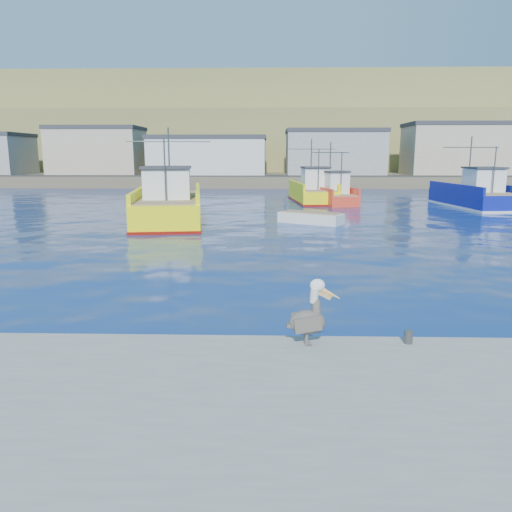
# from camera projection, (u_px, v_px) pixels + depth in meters

# --- Properties ---
(ground) EXTENTS (260.00, 260.00, 0.00)m
(ground) POSITION_uv_depth(u_px,v_px,m) (276.00, 316.00, 14.97)
(ground) COLOR #071458
(ground) RESTS_ON ground
(dock_bollards) EXTENTS (36.20, 0.20, 0.30)m
(dock_bollards) POSITION_uv_depth(u_px,v_px,m) (303.00, 336.00, 11.49)
(dock_bollards) COLOR #4C4C4C
(dock_bollards) RESTS_ON dock
(far_shore) EXTENTS (200.00, 81.00, 24.00)m
(far_shore) POSITION_uv_depth(u_px,v_px,m) (271.00, 137.00, 120.15)
(far_shore) COLOR brown
(far_shore) RESTS_ON ground
(trawler_yellow_a) EXTENTS (6.39, 13.91, 6.78)m
(trawler_yellow_a) POSITION_uv_depth(u_px,v_px,m) (169.00, 205.00, 36.14)
(trawler_yellow_a) COLOR #FFF80B
(trawler_yellow_a) RESTS_ON ground
(trawler_yellow_b) EXTENTS (4.92, 10.71, 6.40)m
(trawler_yellow_b) POSITION_uv_depth(u_px,v_px,m) (313.00, 192.00, 51.05)
(trawler_yellow_b) COLOR #FFF80B
(trawler_yellow_b) RESTS_ON ground
(trawler_blue) EXTENTS (5.34, 11.48, 6.50)m
(trawler_blue) POSITION_uv_depth(u_px,v_px,m) (474.00, 196.00, 46.02)
(trawler_blue) COLOR navy
(trawler_blue) RESTS_ON ground
(boat_orange) EXTENTS (4.50, 7.88, 5.97)m
(boat_orange) POSITION_uv_depth(u_px,v_px,m) (333.00, 194.00, 48.91)
(boat_orange) COLOR #F13B23
(boat_orange) RESTS_ON ground
(skiff_mid) EXTENTS (4.69, 3.69, 0.98)m
(skiff_mid) POSITION_uv_depth(u_px,v_px,m) (311.00, 219.00, 35.13)
(skiff_mid) COLOR silver
(skiff_mid) RESTS_ON ground
(skiff_far) EXTENTS (2.69, 4.06, 0.83)m
(skiff_far) POSITION_uv_depth(u_px,v_px,m) (453.00, 197.00, 53.83)
(skiff_far) COLOR silver
(skiff_far) RESTS_ON ground
(pelican) EXTENTS (1.25, 0.58, 1.53)m
(pelican) POSITION_uv_depth(u_px,v_px,m) (309.00, 317.00, 11.25)
(pelican) COLOR #595451
(pelican) RESTS_ON dock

